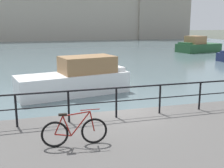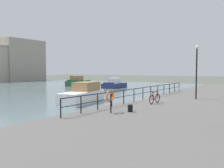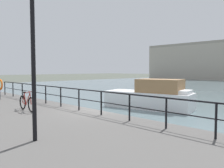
{
  "view_description": "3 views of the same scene",
  "coord_description": "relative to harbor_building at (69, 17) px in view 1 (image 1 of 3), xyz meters",
  "views": [
    {
      "loc": [
        -3.03,
        -9.66,
        3.99
      ],
      "look_at": [
        0.1,
        1.24,
        1.49
      ],
      "focal_mm": 45.06,
      "sensor_mm": 36.0,
      "label": 1
    },
    {
      "loc": [
        -19.19,
        -10.12,
        3.33
      ],
      "look_at": [
        0.15,
        2.84,
        1.98
      ],
      "focal_mm": 38.28,
      "sensor_mm": 36.0,
      "label": 2
    },
    {
      "loc": [
        8.67,
        -7.43,
        2.75
      ],
      "look_at": [
        -0.05,
        1.31,
        1.98
      ],
      "focal_mm": 36.21,
      "sensor_mm": 36.0,
      "label": 3
    }
  ],
  "objects": [
    {
      "name": "quay_railing",
      "position": [
        -6.38,
        -59.33,
        -3.71
      ],
      "size": [
        19.77,
        0.07,
        1.08
      ],
      "color": "black",
      "rests_on": "quay_promenade"
    },
    {
      "name": "harbor_building",
      "position": [
        0.0,
        0.0,
        0.0
      ],
      "size": [
        68.93,
        12.88,
        12.85
      ],
      "color": "#A89E8E",
      "rests_on": "ground_plane"
    },
    {
      "name": "ground_plane",
      "position": [
        -6.07,
        -58.58,
        -5.2
      ],
      "size": [
        240.0,
        240.0,
        0.0
      ],
      "primitive_type": "plane",
      "color": "#4C5147"
    },
    {
      "name": "water_basin",
      "position": [
        -6.07,
        -28.38,
        -5.2
      ],
      "size": [
        80.0,
        60.0,
        0.01
      ],
      "primitive_type": "cube",
      "color": "slate",
      "rests_on": "ground_plane"
    },
    {
      "name": "parked_bicycle",
      "position": [
        -8.11,
        -61.2,
        -4.06
      ],
      "size": [
        1.77,
        0.14,
        0.98
      ],
      "rotation": [
        0.0,
        0.0,
        -0.04
      ],
      "color": "black",
      "rests_on": "quay_promenade"
    },
    {
      "name": "moored_harbor_tender",
      "position": [
        12.73,
        -34.51,
        -4.41
      ],
      "size": [
        6.34,
        4.13,
        2.18
      ],
      "rotation": [
        0.0,
        0.0,
        3.36
      ],
      "color": "#23512D",
      "rests_on": "water_basin"
    },
    {
      "name": "moored_small_launch",
      "position": [
        -6.7,
        -52.75,
        -4.34
      ],
      "size": [
        6.5,
        3.33,
        2.1
      ],
      "rotation": [
        0.0,
        0.0,
        0.21
      ],
      "color": "white",
      "rests_on": "water_basin"
    }
  ]
}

